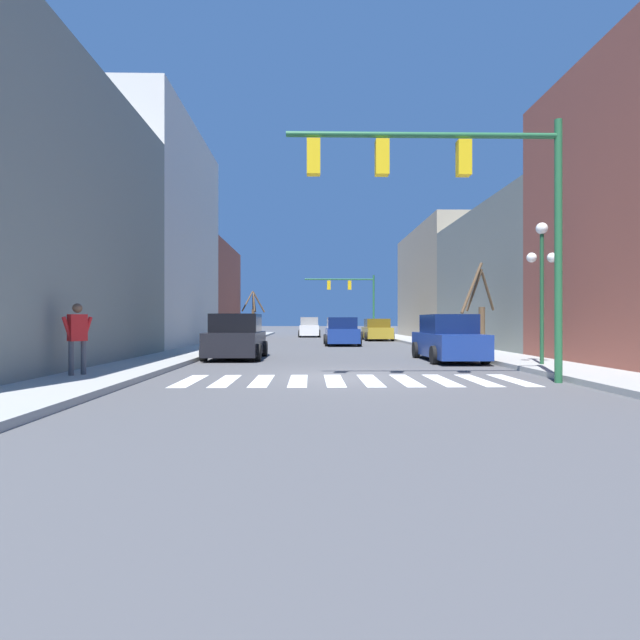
{
  "coord_description": "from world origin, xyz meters",
  "views": [
    {
      "loc": [
        -1.05,
        -13.25,
        1.5
      ],
      "look_at": [
        -0.15,
        31.91,
        1.55
      ],
      "focal_mm": 28.0,
      "sensor_mm": 36.0,
      "label": 1
    }
  ],
  "objects": [
    {
      "name": "ground_plane",
      "position": [
        0.0,
        0.0,
        0.0
      ],
      "size": [
        240.0,
        240.0,
        0.0
      ],
      "primitive_type": "plane",
      "color": "#4C4C4F"
    },
    {
      "name": "sidewalk_left",
      "position": [
        -6.34,
        0.0,
        0.07
      ],
      "size": [
        2.31,
        90.0,
        0.15
      ],
      "color": "#9E9E99",
      "rests_on": "ground_plane"
    },
    {
      "name": "sidewalk_right",
      "position": [
        6.34,
        0.0,
        0.07
      ],
      "size": [
        2.31,
        90.0,
        0.15
      ],
      "color": "#9E9E99",
      "rests_on": "ground_plane"
    },
    {
      "name": "building_row_left",
      "position": [
        -10.49,
        12.96,
        5.11
      ],
      "size": [
        6.0,
        38.95,
        12.44
      ],
      "color": "gray",
      "rests_on": "ground_plane"
    },
    {
      "name": "building_row_right",
      "position": [
        10.49,
        14.26,
        4.4
      ],
      "size": [
        6.0,
        41.16,
        9.78
      ],
      "color": "#934C3D",
      "rests_on": "ground_plane"
    },
    {
      "name": "crosswalk_stripes",
      "position": [
        0.0,
        -0.82,
        0.0
      ],
      "size": [
        8.55,
        2.6,
        0.01
      ],
      "color": "white",
      "rests_on": "ground_plane"
    },
    {
      "name": "traffic_signal_near",
      "position": [
        2.5,
        -1.37,
        4.71
      ],
      "size": [
        6.65,
        0.28,
        6.35
      ],
      "color": "#236038",
      "rests_on": "ground_plane"
    },
    {
      "name": "traffic_signal_far",
      "position": [
        2.99,
        33.51,
        4.19
      ],
      "size": [
        6.59,
        0.28,
        5.77
      ],
      "color": "#236038",
      "rests_on": "ground_plane"
    },
    {
      "name": "street_lamp_right_corner",
      "position": [
        6.13,
        2.04,
        3.25
      ],
      "size": [
        0.95,
        0.36,
        4.39
      ],
      "color": "#1E4C2D",
      "rests_on": "sidewalk_right"
    },
    {
      "name": "car_driving_away_lane",
      "position": [
        0.87,
        16.98,
        0.79
      ],
      "size": [
        2.12,
        4.41,
        1.69
      ],
      "rotation": [
        0.0,
        0.0,
        1.57
      ],
      "color": "navy",
      "rests_on": "ground_plane"
    },
    {
      "name": "car_parked_left_mid",
      "position": [
        4.0,
        24.34,
        0.76
      ],
      "size": [
        2.12,
        4.46,
        1.63
      ],
      "rotation": [
        0.0,
        0.0,
        1.57
      ],
      "color": "#A38423",
      "rests_on": "ground_plane"
    },
    {
      "name": "car_at_intersection",
      "position": [
        4.07,
        5.17,
        0.8
      ],
      "size": [
        1.97,
        4.75,
        1.72
      ],
      "rotation": [
        0.0,
        0.0,
        1.57
      ],
      "color": "navy",
      "rests_on": "ground_plane"
    },
    {
      "name": "car_parked_left_far",
      "position": [
        -1.12,
        32.44,
        0.83
      ],
      "size": [
        1.97,
        4.4,
        1.8
      ],
      "rotation": [
        0.0,
        0.0,
        -1.57
      ],
      "color": "white",
      "rests_on": "ground_plane"
    },
    {
      "name": "car_driving_toward_lane",
      "position": [
        -3.96,
        6.39,
        0.82
      ],
      "size": [
        2.2,
        4.23,
        1.76
      ],
      "rotation": [
        0.0,
        0.0,
        1.57
      ],
      "color": "black",
      "rests_on": "ground_plane"
    },
    {
      "name": "pedestrian_on_right_sidewalk",
      "position": [
        -6.84,
        -0.76,
        1.2
      ],
      "size": [
        0.56,
        0.65,
        1.78
      ],
      "rotation": [
        0.0,
        0.0,
        0.88
      ],
      "color": "#4C4C51",
      "rests_on": "sidewalk_left"
    },
    {
      "name": "pedestrian_near_right_corner",
      "position": [
        -6.3,
        14.84,
        1.15
      ],
      "size": [
        0.73,
        0.31,
        1.7
      ],
      "rotation": [
        0.0,
        0.0,
        2.91
      ],
      "color": "#4C4C51",
      "rests_on": "sidewalk_left"
    },
    {
      "name": "street_tree_left_mid",
      "position": [
        6.39,
        8.43,
        1.78
      ],
      "size": [
        1.89,
        1.24,
        3.91
      ],
      "color": "brown",
      "rests_on": "sidewalk_right"
    },
    {
      "name": "street_tree_left_near",
      "position": [
        -6.17,
        31.88,
        2.23
      ],
      "size": [
        1.96,
        2.6,
        4.04
      ],
      "color": "brown",
      "rests_on": "sidewalk_left"
    }
  ]
}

